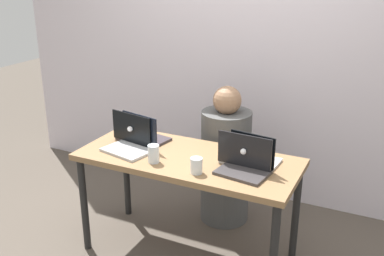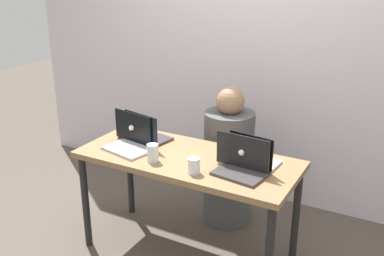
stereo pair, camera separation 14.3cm
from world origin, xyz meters
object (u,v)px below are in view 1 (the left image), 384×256
(laptop_front_right, at_px, (246,164))
(water_glass_right, at_px, (196,167))
(laptop_back_right, at_px, (248,157))
(water_glass_left, at_px, (154,155))
(laptop_back_left, at_px, (139,135))
(person_at_center, at_px, (225,162))
(laptop_front_left, at_px, (132,143))

(laptop_front_right, height_order, water_glass_right, laptop_front_right)
(laptop_back_right, xyz_separation_m, water_glass_left, (-0.55, -0.23, 0.00))
(laptop_back_left, relative_size, water_glass_right, 3.94)
(laptop_back_right, relative_size, water_glass_right, 3.70)
(laptop_back_left, bearing_deg, person_at_center, -125.01)
(person_at_center, relative_size, water_glass_left, 9.41)
(laptop_front_left, bearing_deg, laptop_back_right, 20.76)
(laptop_back_right, bearing_deg, water_glass_left, 25.85)
(person_at_center, xyz_separation_m, laptop_front_right, (0.37, -0.60, 0.31))
(laptop_back_left, height_order, water_glass_left, laptop_back_left)
(laptop_front_left, xyz_separation_m, laptop_back_left, (-0.03, 0.14, -0.00))
(person_at_center, height_order, water_glass_right, person_at_center)
(water_glass_left, bearing_deg, laptop_back_left, 136.06)
(laptop_front_right, height_order, laptop_back_left, laptop_back_left)
(laptop_front_left, relative_size, laptop_front_right, 1.09)
(laptop_front_left, bearing_deg, water_glass_left, -13.63)
(laptop_back_right, relative_size, water_glass_left, 3.10)
(laptop_front_right, bearing_deg, laptop_front_left, -171.07)
(water_glass_left, bearing_deg, laptop_back_right, 22.75)
(laptop_back_left, height_order, laptop_back_right, laptop_back_left)
(person_at_center, xyz_separation_m, laptop_back_right, (0.35, -0.50, 0.31))
(laptop_front_right, bearing_deg, water_glass_right, -141.90)
(laptop_front_left, relative_size, laptop_back_left, 0.93)
(laptop_front_right, relative_size, water_glass_right, 3.37)
(laptop_front_left, xyz_separation_m, water_glass_left, (0.24, -0.12, 0.00))
(person_at_center, relative_size, laptop_back_right, 3.03)
(water_glass_right, xyz_separation_m, water_glass_left, (-0.31, 0.02, 0.01))
(laptop_front_left, xyz_separation_m, water_glass_right, (0.55, -0.14, -0.01))
(laptop_back_right, distance_m, water_glass_left, 0.60)
(laptop_front_left, bearing_deg, person_at_center, 66.36)
(water_glass_right, bearing_deg, water_glass_left, 175.81)
(laptop_front_right, xyz_separation_m, laptop_back_left, (-0.84, 0.13, 0.00))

